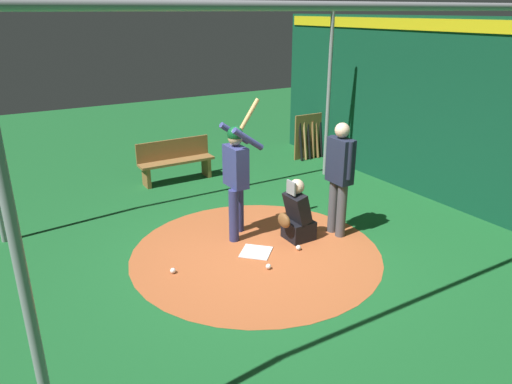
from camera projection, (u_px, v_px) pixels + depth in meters
ground_plane at (256, 253)px, 6.98m from camera, size 25.46×25.46×0.00m
dirt_circle at (256, 253)px, 6.98m from camera, size 3.63×3.63×0.01m
home_plate at (256, 252)px, 6.98m from camera, size 0.59×0.59×0.01m
batter at (236, 171)px, 7.15m from camera, size 0.68×0.49×2.09m
catcher at (297, 216)px, 7.26m from camera, size 0.58×0.40×0.98m
umpire at (340, 173)px, 7.23m from camera, size 0.22×0.49×1.78m
back_wall at (452, 114)px, 8.32m from camera, size 0.22×9.46×3.23m
cage_frame at (256, 89)px, 6.14m from camera, size 6.30×4.69×3.38m
bat_rack at (316, 137)px, 11.37m from camera, size 1.18×0.21×1.05m
bench at (176, 160)px, 9.79m from camera, size 1.55×0.36×0.85m
baseball_0 at (173, 271)px, 6.42m from camera, size 0.07×0.07×0.07m
baseball_1 at (298, 248)px, 7.04m from camera, size 0.07×0.07×0.07m
baseball_2 at (268, 266)px, 6.53m from camera, size 0.07×0.07×0.07m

